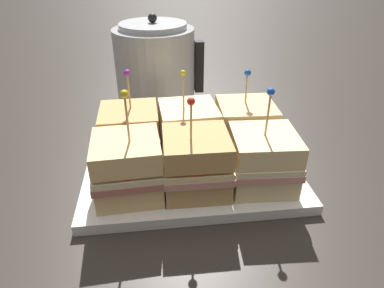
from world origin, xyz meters
The scene contains 9 objects.
ground_plane centered at (0.00, 0.00, 0.00)m, with size 6.00×6.00×0.00m, color #2D2823.
serving_platter centered at (0.00, 0.00, 0.01)m, with size 0.37×0.25×0.02m.
sandwich_front_left centered at (-0.11, -0.05, 0.07)m, with size 0.11×0.11×0.18m.
sandwich_front_center centered at (0.00, -0.05, 0.07)m, with size 0.11×0.11×0.16m.
sandwich_front_right centered at (0.11, -0.06, 0.06)m, with size 0.11×0.11×0.17m.
sandwich_back_left centered at (-0.11, 0.05, 0.07)m, with size 0.11×0.11×0.17m.
sandwich_back_center centered at (0.00, 0.05, 0.07)m, with size 0.11×0.11×0.17m.
sandwich_back_right centered at (0.11, 0.05, 0.07)m, with size 0.11×0.11×0.16m.
kettle_steel centered at (-0.05, 0.29, 0.11)m, with size 0.21×0.18×0.23m.
Camera 1 is at (-0.06, -0.50, 0.36)m, focal length 32.00 mm.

